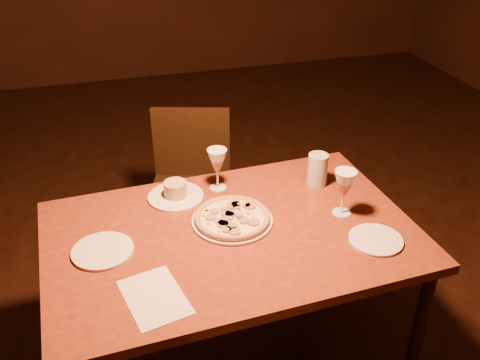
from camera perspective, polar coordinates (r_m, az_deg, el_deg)
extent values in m
plane|color=#331811|center=(2.56, -0.13, -15.52)|extent=(7.00, 7.00, 0.00)
cube|color=brown|center=(1.94, -0.94, -5.96)|extent=(1.36, 0.91, 0.04)
cylinder|color=black|center=(2.40, -17.78, -10.26)|extent=(0.05, 0.05, 0.67)
cylinder|color=black|center=(2.17, 18.32, -15.60)|extent=(0.05, 0.05, 0.67)
cylinder|color=black|center=(2.62, 9.24, -4.98)|extent=(0.05, 0.05, 0.67)
cube|color=black|center=(2.68, -5.35, -1.63)|extent=(0.49, 0.49, 0.04)
cube|color=black|center=(2.74, -5.20, 4.03)|extent=(0.38, 0.14, 0.37)
cylinder|color=black|center=(2.70, -8.81, -7.32)|extent=(0.03, 0.03, 0.40)
cylinder|color=black|center=(2.95, -7.92, -3.54)|extent=(0.03, 0.03, 0.40)
cylinder|color=black|center=(2.67, -2.03, -7.47)|extent=(0.03, 0.03, 0.40)
cylinder|color=black|center=(2.92, -1.76, -3.62)|extent=(0.03, 0.03, 0.40)
cylinder|color=white|center=(1.98, -0.83, -4.35)|extent=(0.30, 0.30, 0.01)
cylinder|color=#FEE9AF|center=(1.97, -0.84, -4.10)|extent=(0.27, 0.27, 0.01)
torus|color=tan|center=(1.97, -0.84, -3.97)|extent=(0.28, 0.28, 0.02)
cylinder|color=white|center=(2.13, -6.86, -1.76)|extent=(0.22, 0.22, 0.01)
cylinder|color=tan|center=(2.11, -6.92, -0.96)|extent=(0.09, 0.09, 0.06)
cylinder|color=#B0B9C0|center=(2.20, 8.27, 1.10)|extent=(0.08, 0.08, 0.14)
cylinder|color=white|center=(1.89, -14.44, -7.33)|extent=(0.21, 0.21, 0.01)
cylinder|color=white|center=(1.94, 14.28, -6.20)|extent=(0.19, 0.19, 0.01)
cube|color=silver|center=(1.69, -9.11, -12.22)|extent=(0.22, 0.28, 0.00)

